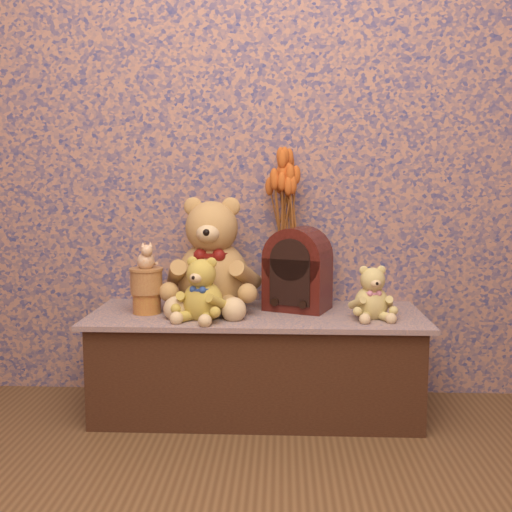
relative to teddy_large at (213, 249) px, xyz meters
The scene contains 10 objects.
display_shelf 0.50m from the teddy_large, 22.81° to the right, with size 1.35×0.53×0.42m, color navy.
teddy_large is the anchor object (origin of this frame).
teddy_medium 0.23m from the teddy_large, 94.86° to the right, with size 0.21×0.25×0.26m, color #B39332, non-canonical shape.
teddy_small 0.67m from the teddy_large, 13.49° to the right, with size 0.18×0.21×0.22m, color tan, non-canonical shape.
cathedral_radio 0.36m from the teddy_large, ahead, with size 0.25×0.18×0.35m, color #3B110A, non-canonical shape.
ceramic_vase 0.34m from the teddy_large, 11.43° to the left, with size 0.13×0.13×0.22m, color tan.
dried_stalks 0.37m from the teddy_large, 11.43° to the left, with size 0.24×0.24×0.45m, color #C2571F, non-canonical shape.
biscuit_tin_lower 0.35m from the teddy_large, 157.49° to the right, with size 0.11×0.11×0.08m, color gold.
biscuit_tin_upper 0.30m from the teddy_large, 157.49° to the right, with size 0.13×0.13×0.10m, color tan.
cat_figurine 0.28m from the teddy_large, 157.49° to the right, with size 0.08×0.09×0.11m, color silver, non-canonical shape.
Camera 1 is at (0.10, -1.13, 0.96)m, focal length 41.64 mm.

